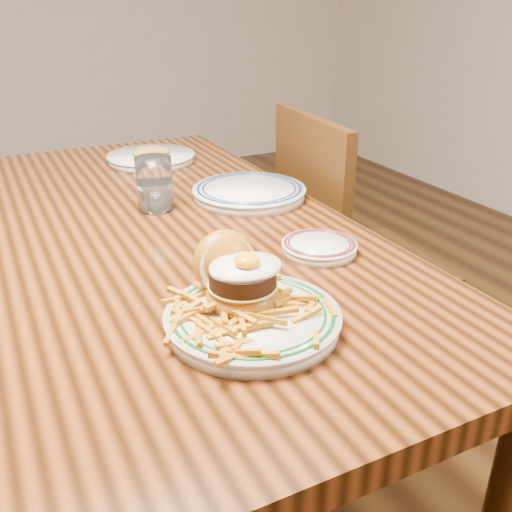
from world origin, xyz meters
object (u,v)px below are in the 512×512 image
table (156,261)px  main_plate (248,303)px  chair_right (343,255)px  side_plate (319,246)px

table → main_plate: bearing=-88.7°
table → chair_right: chair_right is taller
table → main_plate: main_plate is taller
side_plate → chair_right: bearing=32.9°
chair_right → side_plate: (-0.36, -0.42, 0.27)m
table → main_plate: size_ratio=5.59×
table → side_plate: 0.40m
table → chair_right: bearing=11.4°
main_plate → table: bearing=90.0°
main_plate → side_plate: size_ratio=1.87×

